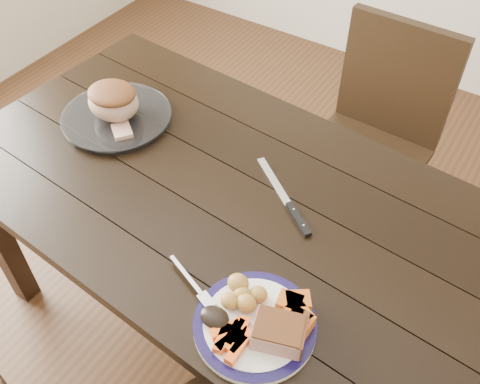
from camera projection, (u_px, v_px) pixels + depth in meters
The scene contains 15 objects.
ground at pixel (225, 324), 2.05m from camera, with size 4.00×4.00×0.00m, color #472B16.
dining_table at pixel (221, 210), 1.57m from camera, with size 1.66×1.02×0.75m.
chair_far at pixel (375, 133), 2.02m from camera, with size 0.43×0.44×0.93m.
dinner_plate at pixel (255, 325), 1.20m from camera, with size 0.28×0.28×0.02m, color white.
plate_rim at pixel (255, 323), 1.20m from camera, with size 0.28×0.28×0.02m, color #100B38.
serving_platter at pixel (117, 118), 1.71m from camera, with size 0.34×0.34×0.02m, color white.
pork_slice at pixel (278, 332), 1.15m from camera, with size 0.11×0.09×0.05m, color tan.
roasted_potatoes at pixel (243, 294), 1.22m from camera, with size 0.10×0.09×0.04m.
carrot_batons at pixel (233, 338), 1.16m from camera, with size 0.09×0.11×0.02m.
pumpkin_wedges at pixel (296, 311), 1.19m from camera, with size 0.10×0.10×0.04m.
dark_mushroom at pixel (215, 317), 1.18m from camera, with size 0.07×0.05×0.03m, color black.
fork at pixel (194, 285), 1.26m from camera, with size 0.17×0.08×0.00m.
roast_joint at pixel (113, 102), 1.67m from camera, with size 0.17×0.14×0.11m, color tan.
cut_slice at pixel (122, 131), 1.64m from camera, with size 0.07×0.06×0.02m, color tan.
carving_knife at pixel (292, 209), 1.45m from camera, with size 0.27×0.20×0.01m.
Camera 1 is at (0.61, -0.84, 1.84)m, focal length 40.00 mm.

